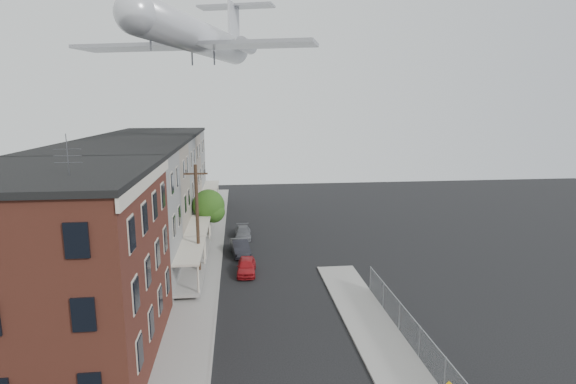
% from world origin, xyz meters
% --- Properties ---
extents(sidewalk_left, '(3.00, 62.00, 0.12)m').
position_xyz_m(sidewalk_left, '(-5.50, 24.00, 0.06)').
color(sidewalk_left, gray).
rests_on(sidewalk_left, ground).
extents(sidewalk_right, '(3.00, 26.00, 0.12)m').
position_xyz_m(sidewalk_right, '(5.50, 6.00, 0.06)').
color(sidewalk_right, gray).
rests_on(sidewalk_right, ground).
extents(curb_left, '(0.15, 62.00, 0.14)m').
position_xyz_m(curb_left, '(-4.05, 24.00, 0.07)').
color(curb_left, gray).
rests_on(curb_left, ground).
extents(curb_right, '(0.15, 26.00, 0.14)m').
position_xyz_m(curb_right, '(4.05, 6.00, 0.07)').
color(curb_right, gray).
rests_on(curb_right, ground).
extents(corner_building, '(10.31, 12.30, 12.15)m').
position_xyz_m(corner_building, '(-12.00, 7.00, 5.16)').
color(corner_building, '#321810').
rests_on(corner_building, ground).
extents(row_house_a, '(11.98, 7.00, 10.30)m').
position_xyz_m(row_house_a, '(-11.96, 16.50, 5.13)').
color(row_house_a, slate).
rests_on(row_house_a, ground).
extents(row_house_b, '(11.98, 7.00, 10.30)m').
position_xyz_m(row_house_b, '(-11.96, 23.50, 5.13)').
color(row_house_b, slate).
rests_on(row_house_b, ground).
extents(row_house_c, '(11.98, 7.00, 10.30)m').
position_xyz_m(row_house_c, '(-11.96, 30.50, 5.13)').
color(row_house_c, slate).
rests_on(row_house_c, ground).
extents(row_house_d, '(11.98, 7.00, 10.30)m').
position_xyz_m(row_house_d, '(-11.96, 37.50, 5.13)').
color(row_house_d, slate).
rests_on(row_house_d, ground).
extents(row_house_e, '(11.98, 7.00, 10.30)m').
position_xyz_m(row_house_e, '(-11.96, 44.50, 5.13)').
color(row_house_e, slate).
rests_on(row_house_e, ground).
extents(chainlink_fence, '(0.06, 18.06, 1.90)m').
position_xyz_m(chainlink_fence, '(7.00, 5.00, 1.00)').
color(chainlink_fence, gray).
rests_on(chainlink_fence, ground).
extents(utility_pole, '(1.80, 0.26, 9.00)m').
position_xyz_m(utility_pole, '(-5.60, 18.00, 4.67)').
color(utility_pole, black).
rests_on(utility_pole, ground).
extents(street_tree, '(3.22, 3.20, 5.20)m').
position_xyz_m(street_tree, '(-5.27, 27.92, 3.45)').
color(street_tree, black).
rests_on(street_tree, ground).
extents(car_near, '(1.68, 3.73, 1.24)m').
position_xyz_m(car_near, '(-1.90, 18.47, 0.62)').
color(car_near, '#A9151A').
rests_on(car_near, ground).
extents(car_mid, '(1.99, 4.28, 1.36)m').
position_xyz_m(car_mid, '(-2.37, 23.28, 0.68)').
color(car_mid, black).
rests_on(car_mid, ground).
extents(car_far, '(1.60, 3.87, 1.12)m').
position_xyz_m(car_far, '(-2.04, 28.54, 0.56)').
color(car_far, slate).
rests_on(car_far, ground).
extents(airplane, '(21.92, 25.08, 7.26)m').
position_xyz_m(airplane, '(-5.52, 27.64, 19.44)').
color(airplane, silver).
rests_on(airplane, ground).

